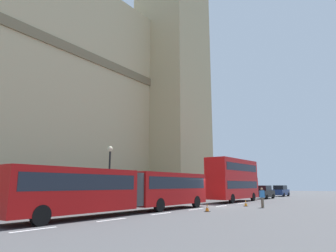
% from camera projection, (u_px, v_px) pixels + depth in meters
% --- Properties ---
extents(ground_plane, '(160.00, 160.00, 0.00)m').
position_uv_depth(ground_plane, '(216.00, 207.00, 26.71)').
color(ground_plane, '#424244').
extents(lane_centre_marking, '(25.20, 0.16, 0.01)m').
position_uv_depth(lane_centre_marking, '(180.00, 211.00, 22.09)').
color(lane_centre_marking, silver).
rests_on(lane_centre_marking, ground_plane).
extents(articulated_bus, '(17.69, 2.54, 2.90)m').
position_uv_depth(articulated_bus, '(128.00, 188.00, 20.78)').
color(articulated_bus, '#B20F0F').
rests_on(articulated_bus, ground_plane).
extents(double_decker_bus, '(9.61, 2.54, 4.90)m').
position_uv_depth(double_decker_bus, '(233.00, 178.00, 35.00)').
color(double_decker_bus, red).
rests_on(double_decker_bus, ground_plane).
extents(sedan_lead, '(4.40, 1.86, 1.85)m').
position_uv_depth(sedan_lead, '(264.00, 192.00, 42.06)').
color(sedan_lead, black).
rests_on(sedan_lead, ground_plane).
extents(sedan_trailing, '(4.40, 1.86, 1.85)m').
position_uv_depth(sedan_trailing, '(281.00, 191.00, 50.48)').
color(sedan_trailing, navy).
rests_on(sedan_trailing, ground_plane).
extents(traffic_cone_west, '(0.36, 0.36, 0.58)m').
position_uv_depth(traffic_cone_west, '(207.00, 208.00, 21.84)').
color(traffic_cone_west, black).
rests_on(traffic_cone_west, ground_plane).
extents(traffic_cone_middle, '(0.36, 0.36, 0.58)m').
position_uv_depth(traffic_cone_middle, '(246.00, 203.00, 27.24)').
color(traffic_cone_middle, black).
rests_on(traffic_cone_middle, ground_plane).
extents(street_lamp, '(0.44, 0.44, 5.27)m').
position_uv_depth(street_lamp, '(109.00, 172.00, 25.46)').
color(street_lamp, black).
rests_on(street_lamp, ground_plane).
extents(pedestrian_near_cones, '(0.45, 0.45, 1.69)m').
position_uv_depth(pedestrian_near_cones, '(262.00, 197.00, 25.71)').
color(pedestrian_near_cones, '#726651').
rests_on(pedestrian_near_cones, ground_plane).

